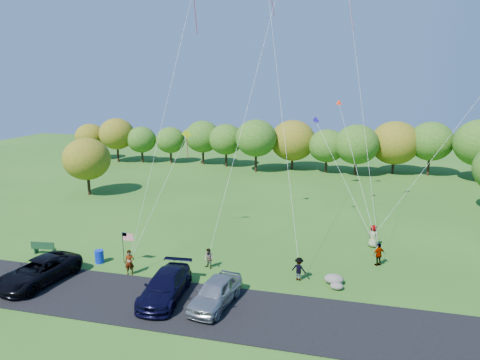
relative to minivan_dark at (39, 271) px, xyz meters
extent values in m
plane|color=#285B1A|center=(11.84, 3.53, -0.89)|extent=(140.00, 140.00, 0.00)
cube|color=black|center=(11.84, -0.47, -0.86)|extent=(44.00, 6.00, 0.06)
cylinder|color=#342112|center=(-23.69, 42.03, 0.29)|extent=(0.36, 0.36, 2.36)
ellipsoid|color=#336018|center=(-23.69, 42.03, 3.65)|extent=(6.71, 6.71, 6.04)
cylinder|color=#342112|center=(-17.63, 42.37, 0.35)|extent=(0.36, 0.36, 2.47)
ellipsoid|color=#336018|center=(-17.63, 42.37, 3.18)|extent=(4.90, 4.90, 4.41)
cylinder|color=#342112|center=(-13.47, 41.50, 0.66)|extent=(0.36, 0.36, 3.10)
ellipsoid|color=#336018|center=(-13.47, 41.50, 3.89)|extent=(5.17, 5.17, 4.65)
cylinder|color=#342112|center=(-7.59, 42.54, 0.40)|extent=(0.36, 0.36, 2.57)
ellipsoid|color=#225315|center=(-7.59, 42.54, 3.76)|extent=(6.40, 6.40, 5.76)
cylinder|color=#342112|center=(-3.59, 40.86, 0.68)|extent=(0.36, 0.36, 3.12)
ellipsoid|color=#225315|center=(-3.59, 40.86, 4.45)|extent=(6.79, 6.79, 6.11)
cylinder|color=#342112|center=(2.01, 42.57, 0.48)|extent=(0.36, 0.36, 2.74)
ellipsoid|color=#225315|center=(2.01, 42.57, 3.65)|extent=(5.54, 5.54, 4.99)
cylinder|color=#342112|center=(6.55, 40.47, 0.55)|extent=(0.36, 0.36, 2.88)
ellipsoid|color=#336018|center=(6.55, 40.47, 4.28)|extent=(7.05, 7.05, 6.35)
cylinder|color=#342112|center=(12.03, 40.31, 0.27)|extent=(0.36, 0.36, 2.31)
ellipsoid|color=#336018|center=(12.03, 40.31, 3.03)|extent=(4.96, 4.96, 4.46)
cylinder|color=#342112|center=(16.40, 41.25, 0.45)|extent=(0.36, 0.36, 2.67)
ellipsoid|color=#336018|center=(16.40, 41.25, 3.93)|extent=(6.61, 6.61, 5.95)
cylinder|color=#342112|center=(22.22, 42.51, 0.48)|extent=(0.36, 0.36, 2.73)
ellipsoid|color=#336018|center=(22.22, 42.51, 3.61)|extent=(5.43, 5.43, 4.89)
cylinder|color=#342112|center=(26.68, 39.88, 0.61)|extent=(0.36, 0.36, 3.00)
ellipsoid|color=#225315|center=(26.68, 39.88, 4.21)|extent=(6.46, 6.46, 5.82)
cylinder|color=#342112|center=(31.68, 40.51, 0.38)|extent=(0.36, 0.36, 2.53)
ellipsoid|color=#336018|center=(31.68, 40.51, 3.33)|extent=(5.19, 5.19, 4.67)
cylinder|color=#342112|center=(37.25, 40.60, 0.40)|extent=(0.36, 0.36, 2.57)
ellipsoid|color=#336018|center=(37.25, 40.60, 3.31)|extent=(5.00, 5.00, 4.50)
cylinder|color=#342112|center=(-10.16, 21.53, 0.41)|extent=(0.36, 0.36, 2.60)
ellipsoid|color=#336018|center=(-10.16, 21.53, 3.53)|extent=(5.60, 5.60, 5.04)
imported|color=black|center=(0.00, 0.00, 0.00)|extent=(3.67, 6.31, 1.65)
imported|color=black|center=(9.28, 0.09, 0.00)|extent=(2.68, 5.81, 1.64)
imported|color=#989BA2|center=(12.62, 0.06, 0.01)|extent=(2.69, 5.16, 1.68)
imported|color=#4C4C59|center=(5.37, 2.73, 0.04)|extent=(0.77, 0.61, 1.85)
imported|color=#4C4C59|center=(10.53, 5.11, -0.12)|extent=(0.92, 0.84, 1.54)
imported|color=#4C4C59|center=(17.21, 4.81, -0.05)|extent=(1.21, 0.90, 1.67)
imported|color=#4C4C59|center=(22.74, 8.69, 0.00)|extent=(1.10, 0.93, 1.76)
imported|color=#4C4C59|center=(22.50, 12.42, 0.08)|extent=(1.12, 1.06, 1.92)
cube|color=#153A20|center=(-3.08, 4.45, -0.43)|extent=(1.96, 0.38, 0.07)
cube|color=#153A20|center=(-3.08, 4.26, -0.10)|extent=(1.95, 0.31, 0.60)
cube|color=#153A20|center=(-3.90, 4.45, -0.66)|extent=(0.15, 0.50, 0.46)
cube|color=#153A20|center=(-2.27, 4.45, -0.66)|extent=(0.15, 0.50, 0.46)
cylinder|color=#0C28B8|center=(2.11, 4.02, -0.39)|extent=(0.67, 0.67, 1.00)
cylinder|color=black|center=(3.95, 4.42, 0.36)|extent=(0.05, 0.05, 2.50)
cube|color=red|center=(4.40, 4.42, 1.26)|extent=(0.90, 0.60, 0.02)
cube|color=navy|center=(4.13, 4.43, 1.44)|extent=(0.36, 0.02, 0.28)
ellipsoid|color=gray|center=(19.61, 4.87, -0.55)|extent=(1.33, 1.04, 0.66)
ellipsoid|color=gray|center=(19.83, 4.08, -0.66)|extent=(0.87, 0.73, 0.45)
cone|color=red|center=(18.98, 21.18, 10.54)|extent=(0.82, 0.56, 0.68)
cube|color=#D9F814|center=(6.81, 10.86, 8.30)|extent=(0.88, 0.31, 0.84)
cube|color=#2A15D3|center=(17.12, 16.78, 9.16)|extent=(0.62, 0.43, 0.69)
camera|label=1|loc=(19.93, -22.83, 12.72)|focal=32.00mm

